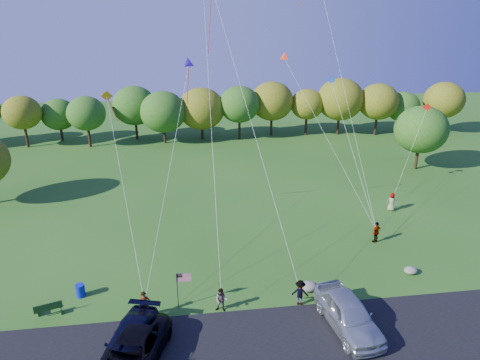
# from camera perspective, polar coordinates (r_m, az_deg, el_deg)

# --- Properties ---
(ground) EXTENTS (140.00, 140.00, 0.00)m
(ground) POSITION_cam_1_polar(r_m,az_deg,el_deg) (28.31, -0.24, -15.83)
(ground) COLOR #245217
(ground) RESTS_ON ground
(asphalt_lane) EXTENTS (44.00, 6.00, 0.06)m
(asphalt_lane) POSITION_cam_1_polar(r_m,az_deg,el_deg) (25.25, 1.02, -21.21)
(asphalt_lane) COLOR black
(asphalt_lane) RESTS_ON ground
(treeline) EXTENTS (74.90, 28.15, 8.18)m
(treeline) POSITION_cam_1_polar(r_m,az_deg,el_deg) (59.67, -5.88, 9.10)
(treeline) COLOR #332312
(treeline) RESTS_ON ground
(minivan_dark) EXTENTS (4.25, 6.51, 1.66)m
(minivan_dark) POSITION_cam_1_polar(r_m,az_deg,el_deg) (24.21, -14.22, -21.50)
(minivan_dark) COLOR black
(minivan_dark) RESTS_ON asphalt_lane
(minivan_navy) EXTENTS (3.57, 5.81, 1.57)m
(minivan_navy) POSITION_cam_1_polar(r_m,az_deg,el_deg) (24.89, -14.55, -20.27)
(minivan_navy) COLOR black
(minivan_navy) RESTS_ON asphalt_lane
(minivan_silver) EXTENTS (2.97, 5.84, 1.91)m
(minivan_silver) POSITION_cam_1_polar(r_m,az_deg,el_deg) (26.46, 14.24, -16.88)
(minivan_silver) COLOR #B1B6BC
(minivan_silver) RESTS_ON asphalt_lane
(flyer_a) EXTENTS (0.74, 0.59, 1.79)m
(flyer_a) POSITION_cam_1_polar(r_m,az_deg,el_deg) (27.13, -12.59, -15.95)
(flyer_a) COLOR #4C4C59
(flyer_a) RESTS_ON ground
(flyer_b) EXTENTS (0.91, 0.80, 1.57)m
(flyer_b) POSITION_cam_1_polar(r_m,az_deg,el_deg) (27.11, -2.50, -15.70)
(flyer_b) COLOR #4C4C59
(flyer_b) RESTS_ON ground
(flyer_c) EXTENTS (1.23, 0.91, 1.70)m
(flyer_c) POSITION_cam_1_polar(r_m,az_deg,el_deg) (27.83, 8.01, -14.65)
(flyer_c) COLOR #4C4C59
(flyer_c) RESTS_ON ground
(flyer_d) EXTENTS (1.11, 0.90, 1.76)m
(flyer_d) POSITION_cam_1_polar(r_m,az_deg,el_deg) (35.93, 17.71, -6.63)
(flyer_d) COLOR #4C4C59
(flyer_d) RESTS_ON ground
(flyer_e) EXTENTS (1.01, 0.93, 1.74)m
(flyer_e) POSITION_cam_1_polar(r_m,az_deg,el_deg) (41.96, 19.57, -2.77)
(flyer_e) COLOR #4C4C59
(flyer_e) RESTS_ON ground
(park_bench) EXTENTS (1.57, 0.72, 0.89)m
(park_bench) POSITION_cam_1_polar(r_m,az_deg,el_deg) (29.32, -24.14, -15.38)
(park_bench) COLOR #153A15
(park_bench) RESTS_ON ground
(trash_barrel) EXTENTS (0.57, 0.57, 0.86)m
(trash_barrel) POSITION_cam_1_polar(r_m,az_deg,el_deg) (30.28, -20.50, -13.63)
(trash_barrel) COLOR #0B1AB0
(trash_barrel) RESTS_ON ground
(flag_assembly) EXTENTS (0.91, 0.59, 2.45)m
(flag_assembly) POSITION_cam_1_polar(r_m,az_deg,el_deg) (27.04, -7.84, -13.29)
(flag_assembly) COLOR black
(flag_assembly) RESTS_ON ground
(boulder_near) EXTENTS (1.23, 0.96, 0.61)m
(boulder_near) POSITION_cam_1_polar(r_m,az_deg,el_deg) (29.39, 9.08, -13.84)
(boulder_near) COLOR gray
(boulder_near) RESTS_ON ground
(boulder_far) EXTENTS (0.94, 0.78, 0.49)m
(boulder_far) POSITION_cam_1_polar(r_m,az_deg,el_deg) (32.99, 21.79, -11.12)
(boulder_far) COLOR slate
(boulder_far) RESTS_ON ground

